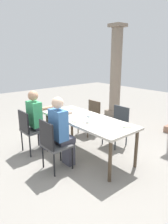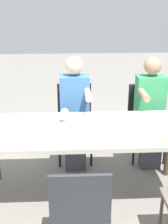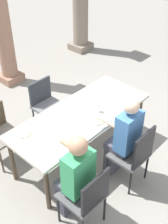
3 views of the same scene
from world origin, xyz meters
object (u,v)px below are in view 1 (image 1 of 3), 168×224
at_px(chair_west_north, 91,115).
at_px(chair_mid_south, 53,143).
at_px(diner_woman_green, 38,119).
at_px(wine_glass_1, 88,117).
at_px(chair_mid_north, 117,123).
at_px(diner_man_white, 62,131).
at_px(plate_0, 73,108).
at_px(plate_2, 126,126).
at_px(dining_table, 87,122).
at_px(stone_column_near, 116,72).
at_px(chair_west_south, 30,128).
at_px(plate_1, 79,121).

bearing_deg(chair_west_north, chair_mid_south, -62.15).
height_order(chair_mid_south, diner_woman_green, diner_woman_green).
xyz_separation_m(chair_mid_south, wine_glass_1, (0.11, 0.72, 0.35)).
xyz_separation_m(chair_mid_south, diner_woman_green, (-0.89, 0.19, 0.17)).
height_order(chair_mid_north, diner_man_white, diner_man_white).
relative_size(diner_man_white, wine_glass_1, 8.52).
distance_m(plate_0, wine_glass_1, 1.05).
bearing_deg(plate_2, dining_table, -163.38).
relative_size(chair_mid_south, stone_column_near, 0.32).
height_order(chair_mid_south, diner_man_white, diner_man_white).
xyz_separation_m(dining_table, chair_west_south, (-0.81, -0.84, -0.16)).
distance_m(diner_woman_green, plate_2, 1.82).
xyz_separation_m(dining_table, plate_1, (0.03, -0.23, 0.08)).
bearing_deg(chair_west_south, chair_west_north, 90.00).
relative_size(stone_column_near, wine_glass_1, 18.83).
relative_size(diner_man_white, plate_0, 6.13).
xyz_separation_m(wine_glass_1, plate_2, (0.59, 0.36, -0.10)).
height_order(chair_west_north, chair_west_south, chair_west_south).
bearing_deg(stone_column_near, wine_glass_1, -57.42).
bearing_deg(plate_0, plate_2, -0.95).
bearing_deg(chair_mid_north, plate_1, -92.85).
height_order(dining_table, stone_column_near, stone_column_near).
relative_size(chair_mid_north, stone_column_near, 0.30).
xyz_separation_m(diner_woman_green, diner_man_white, (0.89, -0.00, 0.00)).
xyz_separation_m(chair_mid_south, plate_1, (-0.05, 0.62, 0.25)).
bearing_deg(diner_man_white, wine_glass_1, 77.98).
bearing_deg(diner_man_white, plate_0, 133.17).
bearing_deg(plate_1, chair_west_north, 128.17).
xyz_separation_m(chair_west_south, wine_glass_1, (1.00, 0.72, 0.34)).
height_order(chair_west_north, plate_0, chair_west_north).
bearing_deg(chair_mid_north, chair_west_north, -179.99).
xyz_separation_m(chair_west_south, plate_1, (0.84, 0.62, 0.24)).
distance_m(diner_man_white, stone_column_near, 3.71).
bearing_deg(chair_west_north, dining_table, -46.00).
xyz_separation_m(plate_0, plate_1, (0.81, -0.49, -0.00)).
relative_size(chair_west_south, wine_glass_1, 5.91).
height_order(chair_west_south, diner_woman_green, diner_woman_green).
distance_m(dining_table, plate_2, 0.82).
bearing_deg(diner_man_white, chair_mid_south, -89.11).
relative_size(dining_table, chair_mid_north, 2.37).
xyz_separation_m(diner_woman_green, wine_glass_1, (1.00, 0.53, 0.18)).
bearing_deg(chair_mid_north, plate_0, -146.14).
relative_size(chair_west_north, chair_mid_north, 0.97).
distance_m(diner_man_white, plate_1, 0.44).
xyz_separation_m(plate_1, wine_glass_1, (0.16, 0.10, 0.10)).
height_order(dining_table, diner_man_white, diner_man_white).
bearing_deg(wine_glass_1, chair_west_north, 136.02).
bearing_deg(plate_0, stone_column_near, 108.11).
bearing_deg(plate_1, chair_west_south, -143.71).
xyz_separation_m(chair_mid_south, stone_column_near, (-1.63, 3.44, 0.90)).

